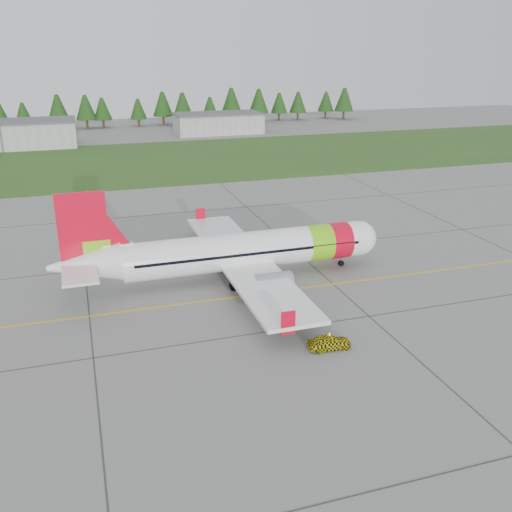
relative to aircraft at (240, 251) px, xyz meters
name	(u,v)px	position (x,y,z in m)	size (l,w,h in m)	color
ground	(268,332)	(-1.03, -12.53, -3.12)	(320.00, 320.00, 0.00)	gray
aircraft	(240,251)	(0.00, 0.00, 0.00)	(35.65, 32.66, 10.81)	white
follow_me_car	(330,329)	(2.87, -16.90, -1.30)	(1.46, 1.24, 3.64)	yellow
service_van	(68,196)	(-17.46, 34.14, -0.87)	(1.57, 1.48, 4.50)	silver
grass_strip	(147,161)	(-1.03, 69.47, -3.10)	(320.00, 50.00, 0.03)	#30561E
taxi_guideline	(243,296)	(-1.03, -4.53, -3.11)	(120.00, 0.25, 0.02)	gold
hangar_west	(7,135)	(-31.03, 97.47, -0.12)	(32.00, 14.00, 6.00)	#A8A8A3
hangar_east	(218,124)	(23.97, 105.47, -0.52)	(24.00, 12.00, 5.20)	#A8A8A3
treeline	(121,111)	(-1.03, 125.47, 1.88)	(160.00, 8.00, 10.00)	#1C3F14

